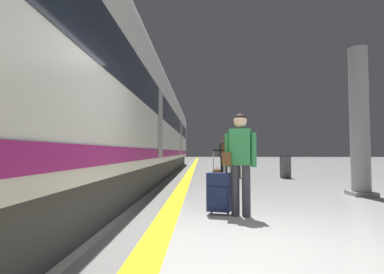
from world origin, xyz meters
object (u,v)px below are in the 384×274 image
object	(u,v)px
traveller_foreground	(239,156)
suitcase_mid	(234,170)
rolling_suitcase_foreground	(219,192)
platform_pillar	(360,124)
duffel_bag_near	(217,172)
high_speed_train	(141,119)
passenger_near	(224,153)
waste_bin	(285,167)
passenger_mid	(241,154)

from	to	relation	value
traveller_foreground	suitcase_mid	world-z (taller)	traveller_foreground
rolling_suitcase_foreground	platform_pillar	xyz separation A→B (m)	(3.56, 2.33, 1.35)
duffel_bag_near	traveller_foreground	bearing A→B (deg)	-90.57
high_speed_train	rolling_suitcase_foreground	distance (m)	9.09
passenger_near	waste_bin	bearing A→B (deg)	-28.05
passenger_near	suitcase_mid	xyz separation A→B (m)	(0.30, -1.21, -0.72)
traveller_foreground	passenger_mid	xyz separation A→B (m)	(1.02, 7.51, -0.01)
passenger_near	suitcase_mid	distance (m)	1.43
suitcase_mid	platform_pillar	xyz separation A→B (m)	(2.52, -4.87, 1.42)
rolling_suitcase_foreground	suitcase_mid	xyz separation A→B (m)	(1.04, 7.20, -0.08)
traveller_foreground	passenger_near	world-z (taller)	passenger_near
duffel_bag_near	platform_pillar	bearing A→B (deg)	-62.06
platform_pillar	rolling_suitcase_foreground	bearing A→B (deg)	-146.80
high_speed_train	passenger_mid	distance (m)	4.69
traveller_foreground	waste_bin	distance (m)	7.78
high_speed_train	traveller_foreground	world-z (taller)	high_speed_train
high_speed_train	rolling_suitcase_foreground	world-z (taller)	high_speed_train
passenger_near	duffel_bag_near	bearing A→B (deg)	-153.60
passenger_near	duffel_bag_near	size ratio (longest dim) A/B	3.89
high_speed_train	platform_pillar	size ratio (longest dim) A/B	7.86
passenger_mid	high_speed_train	bearing A→B (deg)	168.01
high_speed_train	passenger_mid	world-z (taller)	high_speed_train
suitcase_mid	waste_bin	world-z (taller)	suitcase_mid
rolling_suitcase_foreground	passenger_near	bearing A→B (deg)	84.96
waste_bin	high_speed_train	bearing A→B (deg)	169.10
passenger_mid	passenger_near	bearing A→B (deg)	121.62
waste_bin	passenger_near	bearing A→B (deg)	151.95
passenger_mid	waste_bin	size ratio (longest dim) A/B	1.81
duffel_bag_near	platform_pillar	world-z (taller)	platform_pillar
duffel_bag_near	rolling_suitcase_foreground	bearing A→B (deg)	-92.90
high_speed_train	rolling_suitcase_foreground	xyz separation A→B (m)	(2.98, -8.32, -2.12)
passenger_near	suitcase_mid	bearing A→B (deg)	-76.09
duffel_bag_near	high_speed_train	bearing A→B (deg)	178.72
high_speed_train	traveller_foreground	bearing A→B (deg)	-68.55
suitcase_mid	high_speed_train	bearing A→B (deg)	164.38
duffel_bag_near	suitcase_mid	bearing A→B (deg)	-59.28
platform_pillar	waste_bin	bearing A→B (deg)	95.49
rolling_suitcase_foreground	traveller_foreground	bearing A→B (deg)	-17.72
duffel_bag_near	platform_pillar	size ratio (longest dim) A/B	0.12
rolling_suitcase_foreground	passenger_mid	size ratio (longest dim) A/B	0.66
high_speed_train	passenger_near	xyz separation A→B (m)	(3.72, 0.08, -1.48)
passenger_mid	waste_bin	distance (m)	1.82
rolling_suitcase_foreground	high_speed_train	bearing A→B (deg)	109.68
high_speed_train	waste_bin	distance (m)	6.51
high_speed_train	suitcase_mid	bearing A→B (deg)	-15.62
rolling_suitcase_foreground	passenger_near	xyz separation A→B (m)	(0.74, 8.40, 0.64)
suitcase_mid	platform_pillar	size ratio (longest dim) A/B	0.26
passenger_near	platform_pillar	xyz separation A→B (m)	(2.82, -6.08, 0.71)
rolling_suitcase_foreground	passenger_near	distance (m)	8.46
passenger_near	rolling_suitcase_foreground	bearing A→B (deg)	-95.04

